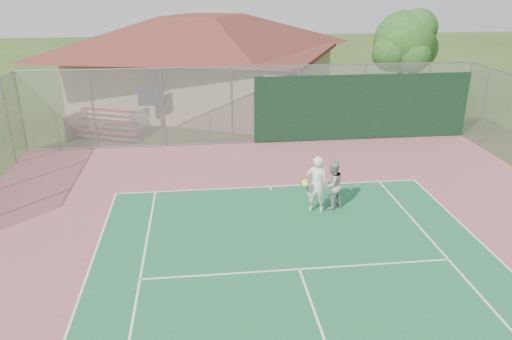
{
  "coord_description": "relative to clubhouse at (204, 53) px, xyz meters",
  "views": [
    {
      "loc": [
        -2.42,
        -4.6,
        7.25
      ],
      "look_at": [
        -0.74,
        9.96,
        1.46
      ],
      "focal_mm": 35.0,
      "sensor_mm": 36.0,
      "label": 1
    }
  ],
  "objects": [
    {
      "name": "back_fence",
      "position": [
        4.19,
        -6.99,
        -1.43
      ],
      "size": [
        20.08,
        0.11,
        3.53
      ],
      "color": "gray",
      "rests_on": "ground"
    },
    {
      "name": "clubhouse",
      "position": [
        0.0,
        0.0,
        0.0
      ],
      "size": [
        16.78,
        14.46,
        6.11
      ],
      "rotation": [
        0.0,
        0.0,
        -0.43
      ],
      "color": "tan",
      "rests_on": "ground"
    },
    {
      "name": "bleachers",
      "position": [
        -4.69,
        -5.13,
        -2.49
      ],
      "size": [
        3.72,
        2.9,
        1.15
      ],
      "rotation": [
        0.0,
        0.0,
        -0.4
      ],
      "color": "maroon",
      "rests_on": "ground"
    },
    {
      "name": "tree",
      "position": [
        11.1,
        -1.58,
        0.53
      ],
      "size": [
        3.96,
        3.75,
        5.52
      ],
      "color": "#382714",
      "rests_on": "ground"
    },
    {
      "name": "player_white_front",
      "position": [
        3.27,
        -14.24,
        -2.14
      ],
      "size": [
        1.06,
        0.81,
        1.91
      ],
      "rotation": [
        0.0,
        0.0,
        2.86
      ],
      "color": "white",
      "rests_on": "ground"
    },
    {
      "name": "player_grey_back",
      "position": [
        3.85,
        -14.05,
        -2.28
      ],
      "size": [
        1.0,
        0.93,
        1.63
      ],
      "rotation": [
        0.0,
        0.0,
        3.67
      ],
      "color": "#979A9C",
      "rests_on": "ground"
    }
  ]
}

